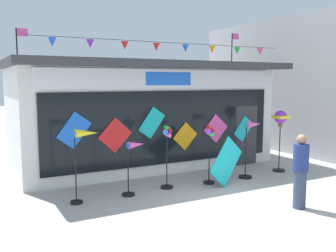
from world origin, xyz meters
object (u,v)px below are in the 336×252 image
at_px(kite_shop_building, 141,113).
at_px(wind_spinner_right, 251,138).
at_px(display_kite_on_ground, 226,161).
at_px(wind_spinner_center_right, 210,146).
at_px(person_near_camera, 300,171).
at_px(wind_spinner_far_right, 280,123).
at_px(wind_spinner_center_left, 167,150).
at_px(wind_spinner_far_left, 84,145).
at_px(wind_spinner_left, 134,158).

relative_size(kite_shop_building, wind_spinner_right, 5.18).
distance_m(kite_shop_building, display_kite_on_ground, 4.03).
relative_size(wind_spinner_center_right, person_near_camera, 0.99).
bearing_deg(wind_spinner_far_right, kite_shop_building, 135.00).
bearing_deg(wind_spinner_center_left, wind_spinner_far_left, -177.76).
bearing_deg(kite_shop_building, wind_spinner_center_right, -81.46).
distance_m(kite_shop_building, wind_spinner_far_right, 4.66).
height_order(wind_spinner_far_left, wind_spinner_center_right, wind_spinner_far_left).
relative_size(kite_shop_building, wind_spinner_center_left, 5.12).
distance_m(wind_spinner_center_left, wind_spinner_far_right, 4.06).
relative_size(wind_spinner_far_right, person_near_camera, 1.15).
height_order(wind_spinner_far_left, display_kite_on_ground, wind_spinner_far_left).
relative_size(kite_shop_building, display_kite_on_ground, 7.07).
bearing_deg(wind_spinner_far_right, wind_spinner_center_right, -176.55).
distance_m(wind_spinner_center_right, person_near_camera, 2.71).
xyz_separation_m(kite_shop_building, display_kite_on_ground, (0.84, -3.79, -1.08)).
distance_m(wind_spinner_center_left, person_near_camera, 3.36).
height_order(wind_spinner_center_right, display_kite_on_ground, wind_spinner_center_right).
distance_m(wind_spinner_right, wind_spinner_far_right, 1.36).
relative_size(wind_spinner_right, person_near_camera, 1.01).
height_order(wind_spinner_left, wind_spinner_far_right, wind_spinner_far_right).
height_order(wind_spinner_far_left, wind_spinner_center_left, wind_spinner_far_left).
distance_m(wind_spinner_left, wind_spinner_right, 3.73).
xyz_separation_m(wind_spinner_center_right, wind_spinner_right, (1.48, 0.02, 0.10)).
xyz_separation_m(wind_spinner_far_left, display_kite_on_ground, (3.81, -0.40, -0.70)).
distance_m(wind_spinner_far_right, person_near_camera, 3.58).
xyz_separation_m(wind_spinner_center_right, person_near_camera, (0.63, -2.63, -0.22)).
distance_m(wind_spinner_center_right, display_kite_on_ground, 0.62).
height_order(kite_shop_building, wind_spinner_far_right, kite_shop_building).
bearing_deg(wind_spinner_center_right, wind_spinner_far_left, 178.95).
xyz_separation_m(wind_spinner_far_left, wind_spinner_right, (4.97, -0.05, -0.19)).
bearing_deg(wind_spinner_far_right, wind_spinner_center_left, -179.78).
distance_m(wind_spinner_far_left, wind_spinner_right, 4.97).
distance_m(kite_shop_building, wind_spinner_right, 4.02).
bearing_deg(wind_spinner_center_left, person_near_camera, -55.83).
relative_size(kite_shop_building, person_near_camera, 5.21).
xyz_separation_m(kite_shop_building, wind_spinner_right, (1.99, -3.44, -0.57)).
xyz_separation_m(wind_spinner_center_left, person_near_camera, (1.89, -2.78, -0.18)).
relative_size(wind_spinner_far_left, wind_spinner_right, 1.04).
relative_size(wind_spinner_far_left, wind_spinner_left, 1.28).
xyz_separation_m(wind_spinner_left, display_kite_on_ground, (2.57, -0.39, -0.27)).
height_order(wind_spinner_center_left, wind_spinner_far_right, wind_spinner_far_right).
distance_m(kite_shop_building, wind_spinner_left, 3.90).
height_order(wind_spinner_center_left, display_kite_on_ground, wind_spinner_center_left).
height_order(wind_spinner_far_left, wind_spinner_right, wind_spinner_far_left).
bearing_deg(wind_spinner_left, wind_spinner_center_right, -1.34).
bearing_deg(display_kite_on_ground, wind_spinner_right, 16.91).
distance_m(wind_spinner_center_left, wind_spinner_center_right, 1.26).
bearing_deg(wind_spinner_far_left, wind_spinner_center_right, -1.05).
bearing_deg(wind_spinner_left, wind_spinner_center_left, 5.67).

